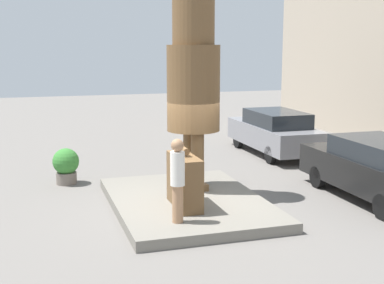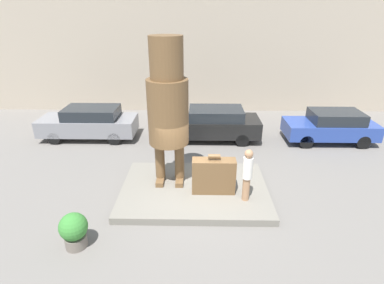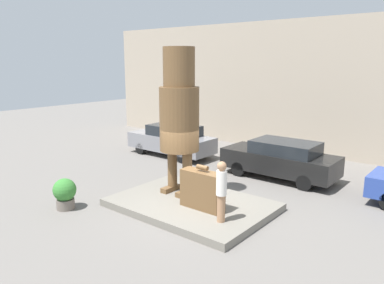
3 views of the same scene
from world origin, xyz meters
name	(u,v)px [view 3 (image 3 of 3)]	position (x,y,z in m)	size (l,w,h in m)	color
ground_plane	(192,208)	(0.00, 0.00, 0.00)	(60.00, 60.00, 0.00)	slate
pedestal	(192,205)	(0.00, 0.00, 0.12)	(5.07, 3.57, 0.24)	slate
building_backdrop	(312,88)	(0.00, 9.78, 3.44)	(28.00, 0.60, 6.88)	tan
statue_figure	(179,110)	(-0.88, 0.43, 3.16)	(1.35, 1.35, 5.00)	brown
giant_suitcase	(202,190)	(0.64, -0.26, 0.85)	(1.44, 0.48, 1.40)	brown
tourist	(221,189)	(1.67, -0.71, 1.22)	(0.30, 0.30, 1.79)	#A87A56
parked_car_grey	(172,140)	(-5.26, 4.85, 0.84)	(4.66, 1.75, 1.60)	gray
parked_car_black	(280,159)	(0.80, 4.84, 0.84)	(4.69, 1.84, 1.59)	black
planter_pot	(65,193)	(-3.19, -2.66, 0.55)	(0.75, 0.75, 1.03)	#70665B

